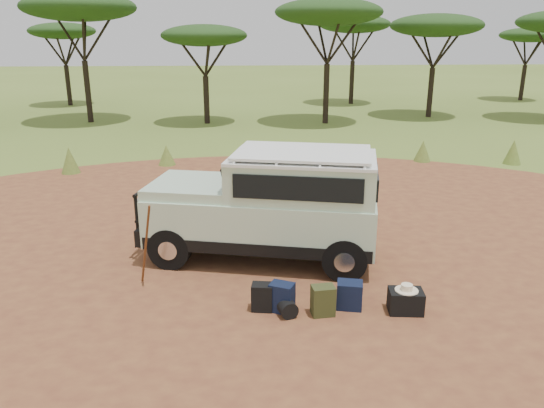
{
  "coord_description": "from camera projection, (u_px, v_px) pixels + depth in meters",
  "views": [
    {
      "loc": [
        -0.69,
        -8.9,
        4.33
      ],
      "look_at": [
        0.07,
        1.42,
        1.0
      ],
      "focal_mm": 35.0,
      "sensor_mm": 36.0,
      "label": 1
    }
  ],
  "objects": [
    {
      "name": "backpack_navy",
      "position": [
        282.0,
        298.0,
        8.6
      ],
      "size": [
        0.46,
        0.41,
        0.49
      ],
      "primitive_type": "cube",
      "rotation": [
        0.0,
        0.0,
        -0.46
      ],
      "color": "#101C34",
      "rests_on": "ground"
    },
    {
      "name": "backpack_olive",
      "position": [
        323.0,
        301.0,
        8.49
      ],
      "size": [
        0.39,
        0.3,
        0.5
      ],
      "primitive_type": "cube",
      "rotation": [
        0.0,
        0.0,
        0.1
      ],
      "color": "#353C1B",
      "rests_on": "ground"
    },
    {
      "name": "acacia_treeline",
      "position": [
        259.0,
        23.0,
        27.19
      ],
      "size": [
        46.7,
        13.2,
        6.26
      ],
      "color": "black",
      "rests_on": "ground"
    },
    {
      "name": "safari_vehicle",
      "position": [
        270.0,
        207.0,
        10.42
      ],
      "size": [
        4.85,
        2.8,
        2.23
      ],
      "rotation": [
        0.0,
        0.0,
        -0.23
      ],
      "color": "#BAD7B7",
      "rests_on": "ground"
    },
    {
      "name": "stuff_sack",
      "position": [
        287.0,
        308.0,
        8.48
      ],
      "size": [
        0.35,
        0.35,
        0.29
      ],
      "primitive_type": "cylinder",
      "rotation": [
        1.57,
        0.0,
        0.25
      ],
      "color": "black",
      "rests_on": "ground"
    },
    {
      "name": "hard_case",
      "position": [
        406.0,
        301.0,
        8.59
      ],
      "size": [
        0.59,
        0.45,
        0.38
      ],
      "primitive_type": "cube",
      "rotation": [
        0.0,
        0.0,
        -0.12
      ],
      "color": "black",
      "rests_on": "ground"
    },
    {
      "name": "dirt_clearing",
      "position": [
        274.0,
        279.0,
        9.82
      ],
      "size": [
        23.0,
        23.0,
        0.01
      ],
      "primitive_type": "cylinder",
      "color": "brown",
      "rests_on": "ground"
    },
    {
      "name": "backpack_black",
      "position": [
        262.0,
        297.0,
        8.65
      ],
      "size": [
        0.37,
        0.3,
        0.46
      ],
      "primitive_type": "cube",
      "rotation": [
        0.0,
        0.0,
        -0.16
      ],
      "color": "black",
      "rests_on": "ground"
    },
    {
      "name": "grass_fringe",
      "position": [
        258.0,
        156.0,
        17.94
      ],
      "size": [
        36.6,
        1.6,
        0.9
      ],
      "color": "#5D7128",
      "rests_on": "ground"
    },
    {
      "name": "walking_staff",
      "position": [
        146.0,
        245.0,
        9.27
      ],
      "size": [
        0.35,
        0.49,
        1.6
      ],
      "primitive_type": "cylinder",
      "rotation": [
        0.32,
        0.0,
        0.6
      ],
      "color": "brown",
      "rests_on": "ground"
    },
    {
      "name": "safari_hat",
      "position": [
        407.0,
        288.0,
        8.52
      ],
      "size": [
        0.37,
        0.37,
        0.11
      ],
      "color": "beige",
      "rests_on": "hard_case"
    },
    {
      "name": "ground",
      "position": [
        274.0,
        279.0,
        9.82
      ],
      "size": [
        140.0,
        140.0,
        0.0
      ],
      "primitive_type": "plane",
      "color": "#5D7128",
      "rests_on": "ground"
    },
    {
      "name": "duffel_navy",
      "position": [
        349.0,
        295.0,
        8.71
      ],
      "size": [
        0.47,
        0.39,
        0.46
      ],
      "primitive_type": "cube",
      "rotation": [
        0.0,
        0.0,
        -0.23
      ],
      "color": "#101C34",
      "rests_on": "ground"
    }
  ]
}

